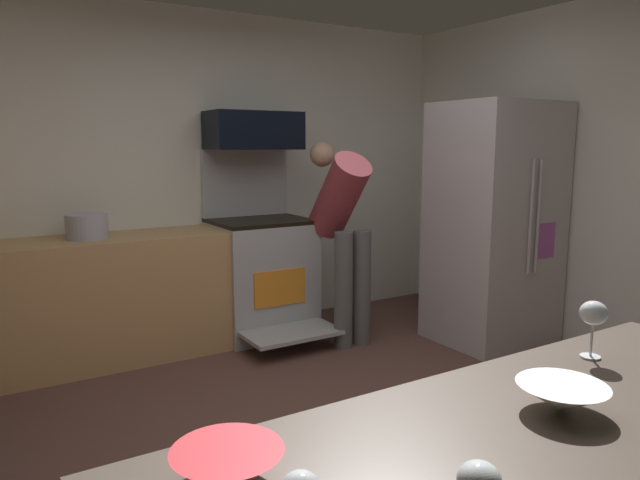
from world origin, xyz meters
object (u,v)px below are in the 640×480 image
wine_glass_mid (593,315)px  stock_pot (87,226)px  mixing_bowl_small (562,398)px  oven_range (261,273)px  mixing_bowl_prep (228,466)px  person_cook (342,225)px  refrigerator (494,224)px  microwave (254,131)px

wine_glass_mid → stock_pot: wine_glass_mid is taller
wine_glass_mid → mixing_bowl_small: bearing=-155.0°
oven_range → stock_pot: oven_range is taller
mixing_bowl_small → mixing_bowl_prep: mixing_bowl_prep is taller
person_cook → stock_pot: bearing=163.7°
refrigerator → wine_glass_mid: refrigerator is taller
refrigerator → person_cook: 1.19m
refrigerator → mixing_bowl_prep: refrigerator is taller
mixing_bowl_small → mixing_bowl_prep: size_ratio=1.00×
refrigerator → mixing_bowl_small: size_ratio=8.50×
microwave → refrigerator: refrigerator is taller
refrigerator → stock_pot: 3.03m
person_cook → mixing_bowl_small: bearing=-113.9°
mixing_bowl_small → stock_pot: (-0.50, 3.40, 0.05)m
stock_pot → mixing_bowl_small: bearing=-81.7°
microwave → stock_pot: microwave is taller
oven_range → refrigerator: refrigerator is taller
stock_pot → person_cook: bearing=-16.3°
person_cook → wine_glass_mid: (-0.89, -2.70, 0.10)m
wine_glass_mid → refrigerator: bearing=47.7°
oven_range → microwave: microwave is taller
mixing_bowl_prep → oven_range: bearing=63.4°
mixing_bowl_prep → stock_pot: size_ratio=0.77×
oven_range → mixing_bowl_small: bearing=-103.6°
refrigerator → mixing_bowl_prep: size_ratio=8.48×
oven_range → mixing_bowl_prep: (-1.63, -3.25, 0.43)m
wine_glass_mid → stock_pot: bearing=105.4°
refrigerator → stock_pot: size_ratio=6.57×
mixing_bowl_small → stock_pot: size_ratio=0.77×
oven_range → person_cook: bearing=-47.8°
person_cook → wine_glass_mid: person_cook is taller
oven_range → mixing_bowl_prep: bearing=-116.6°
oven_range → mixing_bowl_prep: 3.66m
refrigerator → wine_glass_mid: (-1.93, -2.12, 0.10)m
oven_range → microwave: (0.00, 0.10, 1.15)m
oven_range → refrigerator: bearing=-36.0°
oven_range → wine_glass_mid: 3.28m
microwave → refrigerator: bearing=-38.3°
mixing_bowl_prep → stock_pot: bearing=84.5°
microwave → wine_glass_mid: (-0.43, -3.30, -0.62)m
wine_glass_mid → stock_pot: size_ratio=0.63×
person_cook → mixing_bowl_small: 3.15m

